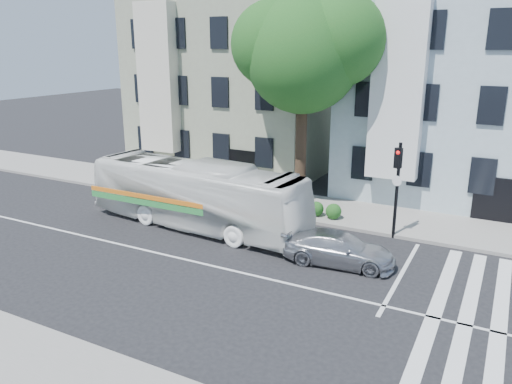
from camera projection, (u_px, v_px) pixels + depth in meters
The scene contains 9 objects.
ground at pixel (211, 266), 18.71m from camera, with size 120.00×120.00×0.00m, color black.
sidewalk_far at pixel (296, 206), 25.48m from camera, with size 80.00×4.00×0.15m, color gray.
building_left at pixel (242, 84), 33.02m from camera, with size 12.00×10.00×11.00m, color gray.
building_right at pixel (469, 93), 26.77m from camera, with size 12.00×10.00×11.00m, color #9EB4BC.
street_tree at pixel (306, 48), 23.89m from camera, with size 7.30×5.90×11.10m.
bus at pixel (196, 194), 22.41m from camera, with size 10.80×2.53×3.01m, color white.
sedan at pixel (339, 249), 18.71m from camera, with size 4.19×1.70×1.22m, color #B5B7BD.
hedge at pixel (253, 199), 25.16m from camera, with size 8.50×0.84×0.70m, color #2D5C1E, non-canonical shape.
traffic_signal at pixel (397, 178), 20.59m from camera, with size 0.42×0.53×4.14m.
Camera 1 is at (9.49, -14.41, 7.94)m, focal length 35.00 mm.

